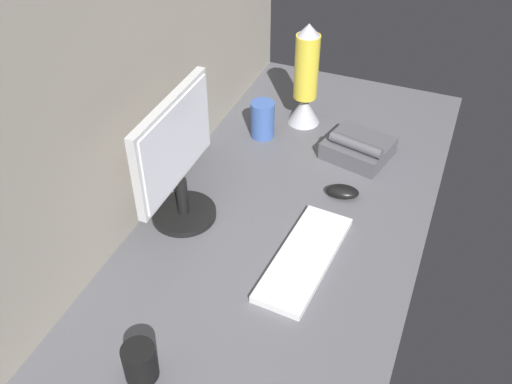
# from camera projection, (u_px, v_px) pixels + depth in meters

# --- Properties ---
(ground_plane) EXTENTS (1.80, 0.80, 0.03)m
(ground_plane) POSITION_uv_depth(u_px,v_px,m) (272.00, 231.00, 1.61)
(ground_plane) COLOR #515156
(cubicle_wall_back) EXTENTS (1.80, 0.05, 0.80)m
(cubicle_wall_back) POSITION_uv_depth(u_px,v_px,m) (134.00, 72.00, 1.45)
(cubicle_wall_back) COLOR gray
(cubicle_wall_back) RESTS_ON ground_plane
(monitor) EXTENTS (0.36, 0.18, 0.37)m
(monitor) POSITION_uv_depth(u_px,v_px,m) (176.00, 158.00, 1.51)
(monitor) COLOR black
(monitor) RESTS_ON ground_plane
(keyboard) EXTENTS (0.38, 0.16, 0.02)m
(keyboard) POSITION_uv_depth(u_px,v_px,m) (304.00, 258.00, 1.50)
(keyboard) COLOR silver
(keyboard) RESTS_ON ground_plane
(mouse) EXTENTS (0.07, 0.10, 0.03)m
(mouse) POSITION_uv_depth(u_px,v_px,m) (342.00, 192.00, 1.69)
(mouse) COLOR black
(mouse) RESTS_ON ground_plane
(mug_ceramic_blue) EXTENTS (0.12, 0.08, 0.12)m
(mug_ceramic_blue) POSITION_uv_depth(u_px,v_px,m) (263.00, 119.00, 1.91)
(mug_ceramic_blue) COLOR #38569E
(mug_ceramic_blue) RESTS_ON ground_plane
(mug_black_travel) EXTENTS (0.07, 0.07, 0.09)m
(mug_black_travel) POSITION_uv_depth(u_px,v_px,m) (140.00, 362.00, 1.22)
(mug_black_travel) COLOR black
(mug_black_travel) RESTS_ON ground_plane
(lava_lamp) EXTENTS (0.11, 0.11, 0.35)m
(lava_lamp) POSITION_uv_depth(u_px,v_px,m) (306.00, 83.00, 1.91)
(lava_lamp) COLOR #A5A5AD
(lava_lamp) RESTS_ON ground_plane
(desk_phone) EXTENTS (0.21, 0.22, 0.09)m
(desk_phone) POSITION_uv_depth(u_px,v_px,m) (358.00, 148.00, 1.83)
(desk_phone) COLOR #4C4C51
(desk_phone) RESTS_ON ground_plane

